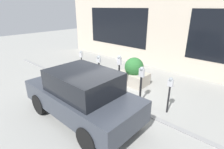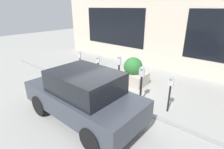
{
  "view_description": "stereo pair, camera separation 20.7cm",
  "coord_description": "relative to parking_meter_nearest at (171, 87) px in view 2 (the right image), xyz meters",
  "views": [
    {
      "loc": [
        -4.23,
        4.49,
        3.36
      ],
      "look_at": [
        0.0,
        -0.15,
        0.91
      ],
      "focal_mm": 28.0,
      "sensor_mm": 36.0,
      "label": 1
    },
    {
      "loc": [
        -4.07,
        4.63,
        3.36
      ],
      "look_at": [
        0.0,
        -0.15,
        0.91
      ],
      "focal_mm": 28.0,
      "sensor_mm": 36.0,
      "label": 2
    }
  ],
  "objects": [
    {
      "name": "parked_car_front",
      "position": [
        1.87,
        2.1,
        -0.09
      ],
      "size": [
        3.95,
        1.8,
        1.62
      ],
      "rotation": [
        0.0,
        0.0,
        -0.0
      ],
      "color": "#383D47",
      "rests_on": "ground_plane"
    },
    {
      "name": "parking_meter_second",
      "position": [
        1.07,
        0.05,
        0.03
      ],
      "size": [
        0.19,
        0.16,
        1.41
      ],
      "color": "black",
      "rests_on": "ground_plane"
    },
    {
      "name": "ground_plane",
      "position": [
        2.19,
        0.52,
        -0.93
      ],
      "size": [
        40.0,
        40.0,
        0.0
      ],
      "primitive_type": "plane",
      "color": "#999993"
    },
    {
      "name": "parking_meter_nearest",
      "position": [
        0.0,
        0.0,
        0.0
      ],
      "size": [
        0.17,
        0.14,
        1.28
      ],
      "color": "black",
      "rests_on": "ground_plane"
    },
    {
      "name": "parking_meter_farthest",
      "position": [
        4.46,
        0.05,
        0.08
      ],
      "size": [
        0.14,
        0.12,
        1.42
      ],
      "color": "black",
      "rests_on": "ground_plane"
    },
    {
      "name": "parking_meter_fourth",
      "position": [
        3.26,
        0.04,
        0.03
      ],
      "size": [
        0.19,
        0.16,
        1.41
      ],
      "color": "black",
      "rests_on": "ground_plane"
    },
    {
      "name": "curb_strip",
      "position": [
        2.19,
        0.6,
        -0.91
      ],
      "size": [
        15.48,
        0.16,
        0.04
      ],
      "color": "gray",
      "rests_on": "ground_plane"
    },
    {
      "name": "building_facade",
      "position": [
        2.19,
        -3.95,
        1.02
      ],
      "size": [
        15.48,
        0.17,
        3.86
      ],
      "color": "beige",
      "rests_on": "ground_plane"
    },
    {
      "name": "parking_meter_middle",
      "position": [
        2.13,
        0.01,
        0.16
      ],
      "size": [
        0.17,
        0.14,
        1.61
      ],
      "color": "black",
      "rests_on": "ground_plane"
    },
    {
      "name": "planter_box",
      "position": [
        2.24,
        -1.16,
        -0.38
      ],
      "size": [
        1.27,
        0.91,
        1.25
      ],
      "color": "#B2A899",
      "rests_on": "ground_plane"
    }
  ]
}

